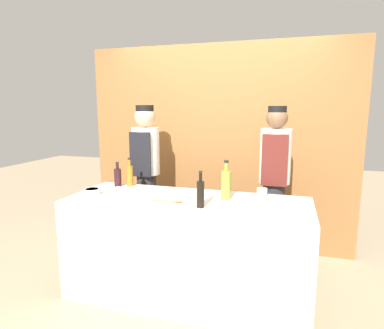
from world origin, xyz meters
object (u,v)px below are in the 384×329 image
at_px(sauce_bowl_orange, 279,214).
at_px(sauce_bowl_white, 253,205).
at_px(bottle_oil, 226,184).
at_px(sauce_bowl_yellow, 258,198).
at_px(cutting_board, 129,192).
at_px(wooden_spoon, 172,201).
at_px(chef_right, 274,182).
at_px(sauce_bowl_purple, 92,191).
at_px(bottle_soy, 200,193).
at_px(cup_cream, 262,193).
at_px(chef_left, 146,173).
at_px(bottle_amber, 130,175).
at_px(bottle_wine, 118,177).

relative_size(sauce_bowl_orange, sauce_bowl_white, 1.00).
xyz_separation_m(sauce_bowl_orange, bottle_oil, (-0.46, 0.36, 0.11)).
relative_size(sauce_bowl_yellow, cutting_board, 0.37).
bearing_deg(sauce_bowl_yellow, wooden_spoon, -159.52).
distance_m(cutting_board, chef_right, 1.43).
relative_size(sauce_bowl_yellow, sauce_bowl_purple, 1.03).
relative_size(bottle_oil, wooden_spoon, 1.19).
xyz_separation_m(sauce_bowl_purple, cutting_board, (0.30, 0.15, -0.02)).
relative_size(sauce_bowl_purple, sauce_bowl_white, 1.15).
bearing_deg(sauce_bowl_purple, bottle_soy, -4.34).
bearing_deg(cup_cream, chef_left, 162.35).
xyz_separation_m(bottle_amber, bottle_oil, (1.02, -0.19, 0.02)).
height_order(bottle_soy, cup_cream, bottle_soy).
distance_m(sauce_bowl_yellow, cup_cream, 0.14).
xyz_separation_m(sauce_bowl_yellow, chef_right, (0.11, 0.56, 0.02)).
relative_size(bottle_soy, chef_right, 0.17).
height_order(bottle_soy, chef_left, chef_left).
xyz_separation_m(bottle_amber, bottle_soy, (0.87, -0.49, 0.00)).
distance_m(bottle_soy, chef_right, 1.02).
distance_m(sauce_bowl_orange, bottle_wine, 1.67).
bearing_deg(sauce_bowl_orange, chef_right, 94.62).
xyz_separation_m(cup_cream, chef_right, (0.09, 0.42, 0.01)).
bearing_deg(bottle_wine, cutting_board, -41.30).
distance_m(sauce_bowl_orange, sauce_bowl_purple, 1.65).
height_order(sauce_bowl_white, cup_cream, cup_cream).
xyz_separation_m(sauce_bowl_yellow, sauce_bowl_purple, (-1.46, -0.24, 0.01)).
distance_m(cup_cream, chef_left, 1.38).
distance_m(cutting_board, bottle_oil, 0.90).
bearing_deg(bottle_oil, bottle_amber, 169.27).
xyz_separation_m(sauce_bowl_white, wooden_spoon, (-0.66, -0.03, -0.01)).
relative_size(sauce_bowl_purple, bottle_amber, 0.50).
bearing_deg(sauce_bowl_white, bottle_soy, -166.98).
xyz_separation_m(sauce_bowl_yellow, bottle_wine, (-1.40, 0.12, 0.07)).
relative_size(bottle_amber, chef_left, 0.17).
bearing_deg(sauce_bowl_orange, sauce_bowl_white, 141.65).
distance_m(bottle_oil, cup_cream, 0.35).
distance_m(sauce_bowl_purple, chef_left, 0.81).
relative_size(sauce_bowl_orange, bottle_amber, 0.43).
relative_size(bottle_soy, cup_cream, 3.20).
distance_m(sauce_bowl_white, cup_cream, 0.36).
bearing_deg(cutting_board, cup_cream, 10.60).
bearing_deg(wooden_spoon, cup_cream, 29.16).
bearing_deg(bottle_amber, sauce_bowl_white, -17.20).
relative_size(sauce_bowl_orange, cup_cream, 1.36).
bearing_deg(wooden_spoon, bottle_oil, 29.68).
distance_m(wooden_spoon, chef_right, 1.13).
xyz_separation_m(sauce_bowl_orange, cutting_board, (-1.35, 0.30, -0.02)).
distance_m(sauce_bowl_yellow, bottle_amber, 1.31).
bearing_deg(chef_left, sauce_bowl_orange, -32.53).
relative_size(sauce_bowl_yellow, sauce_bowl_white, 1.18).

